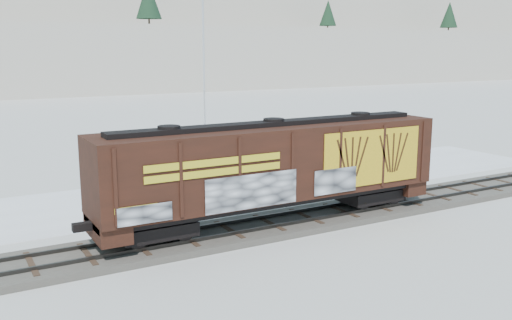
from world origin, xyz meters
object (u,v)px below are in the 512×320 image
car_silver (215,176)px  flagpole (206,94)px  car_white (234,180)px  hopper_railcar (274,165)px  car_dark (326,168)px

car_silver → flagpole: bearing=-11.6°
car_white → hopper_railcar: bearing=-177.5°
car_white → car_dark: car_white is taller
car_dark → flagpole: bearing=41.8°
hopper_railcar → flagpole: flagpole is taller
hopper_railcar → flagpole: bearing=76.1°
flagpole → car_silver: 8.92m
hopper_railcar → flagpole: 16.01m
car_dark → hopper_railcar: bearing=147.8°
flagpole → car_dark: flagpole is taller
flagpole → car_silver: flagpole is taller
flagpole → car_silver: bearing=-111.2°
car_silver → car_dark: car_dark is taller
hopper_railcar → car_dark: 10.45m
car_white → car_dark: bearing=-73.2°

